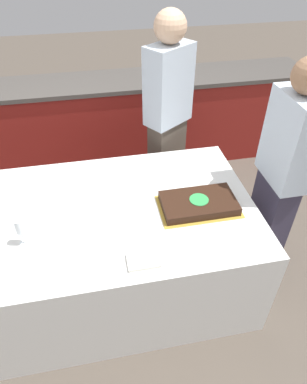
% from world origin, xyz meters
% --- Properties ---
extents(ground_plane, '(14.00, 14.00, 0.00)m').
position_xyz_m(ground_plane, '(0.00, 0.00, 0.00)').
color(ground_plane, brown).
extents(back_counter, '(4.40, 0.58, 0.92)m').
position_xyz_m(back_counter, '(0.00, 1.66, 0.46)').
color(back_counter, maroon).
rests_on(back_counter, ground_plane).
extents(dining_table, '(1.82, 1.16, 0.74)m').
position_xyz_m(dining_table, '(0.00, 0.00, 0.37)').
color(dining_table, silver).
rests_on(dining_table, ground_plane).
extents(cake, '(0.50, 0.31, 0.06)m').
position_xyz_m(cake, '(0.55, -0.08, 0.77)').
color(cake, gold).
rests_on(cake, dining_table).
extents(wine_glass, '(0.06, 0.06, 0.18)m').
position_xyz_m(wine_glass, '(-0.50, -0.19, 0.86)').
color(wine_glass, white).
rests_on(wine_glass, dining_table).
extents(side_plate_near_cake, '(0.18, 0.18, 0.00)m').
position_xyz_m(side_plate_near_cake, '(0.62, 0.22, 0.74)').
color(side_plate_near_cake, white).
rests_on(side_plate_near_cake, dining_table).
extents(utensil_pile, '(0.17, 0.12, 0.02)m').
position_xyz_m(utensil_pile, '(0.13, -0.45, 0.75)').
color(utensil_pile, white).
rests_on(utensil_pile, dining_table).
extents(person_cutting_cake, '(0.41, 0.37, 1.70)m').
position_xyz_m(person_cutting_cake, '(0.55, 0.80, 0.90)').
color(person_cutting_cake, '#4C4238').
rests_on(person_cutting_cake, ground_plane).
extents(person_seated_right, '(0.21, 0.38, 1.61)m').
position_xyz_m(person_seated_right, '(1.13, 0.00, 0.84)').
color(person_seated_right, '#383347').
rests_on(person_seated_right, ground_plane).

